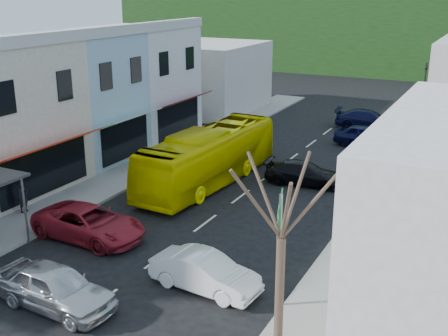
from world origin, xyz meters
TOP-DOWN VIEW (x-y plane):
  - ground at (0.00, 0.00)m, footprint 120.00×120.00m
  - sidewalk_left at (-7.50, 10.00)m, footprint 3.00×52.00m
  - sidewalk_right at (7.50, 10.00)m, footprint 3.00×52.00m
  - shopfront_row at (-12.49, 5.00)m, footprint 8.25×30.00m
  - distant_block_left at (-12.00, 27.00)m, footprint 8.00×10.00m
  - hillside at (-1.45, 65.09)m, footprint 80.00×26.00m
  - bus at (-2.54, 9.16)m, footprint 3.10×11.71m
  - car_silver at (-1.15, -4.84)m, footprint 4.50×2.06m
  - car_white at (2.94, -1.40)m, footprint 4.54×2.19m
  - car_red at (-3.83, 0.19)m, footprint 4.68×2.11m
  - car_black_near at (2.36, 11.48)m, footprint 4.66×2.28m
  - car_navy_mid at (3.76, 20.85)m, footprint 4.55×2.21m
  - car_navy_far at (2.64, 26.24)m, footprint 4.65×2.24m
  - pedestrian_left at (-8.50, 0.90)m, footprint 0.42×0.61m
  - direction_sign at (5.85, -1.42)m, footprint 1.37×2.06m
  - street_tree at (6.67, -3.48)m, footprint 2.81×2.81m
  - traffic_signal at (6.20, 29.02)m, footprint 0.77×1.15m

SIDE VIEW (x-z plane):
  - ground at x=0.00m, z-range 0.00..0.00m
  - sidewalk_left at x=-7.50m, z-range 0.00..0.15m
  - sidewalk_right at x=7.50m, z-range 0.00..0.15m
  - car_silver at x=-1.15m, z-range 0.00..1.40m
  - car_white at x=2.94m, z-range 0.00..1.40m
  - car_red at x=-3.83m, z-range 0.00..1.40m
  - car_black_near at x=2.36m, z-range 0.00..1.40m
  - car_navy_mid at x=3.76m, z-range 0.00..1.40m
  - car_navy_far at x=2.64m, z-range 0.00..1.40m
  - pedestrian_left at x=-8.50m, z-range 0.15..1.85m
  - bus at x=-2.54m, z-range 0.00..3.10m
  - direction_sign at x=5.85m, z-range 0.00..4.29m
  - traffic_signal at x=6.20m, z-range 0.00..5.12m
  - distant_block_left at x=-12.00m, z-range 0.00..6.00m
  - street_tree at x=6.67m, z-range 0.00..7.49m
  - shopfront_row at x=-12.49m, z-range 0.00..8.00m
  - hillside at x=-1.45m, z-range -0.27..13.73m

